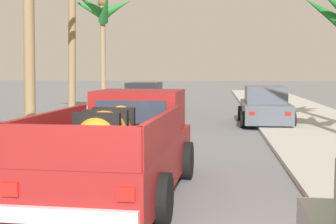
% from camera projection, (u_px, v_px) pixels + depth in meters
% --- Properties ---
extents(sidewalk_left, '(4.62, 60.00, 0.12)m').
position_uv_depth(sidewalk_left, '(66.00, 128.00, 17.79)').
color(sidewalk_left, '#B2AFA8').
rests_on(sidewalk_left, ground).
extents(sidewalk_right, '(4.62, 60.00, 0.12)m').
position_uv_depth(sidewalk_right, '(327.00, 131.00, 16.88)').
color(sidewalk_right, '#B2AFA8').
rests_on(sidewalk_right, ground).
extents(curb_left, '(0.16, 60.00, 0.10)m').
position_uv_depth(curb_left, '(91.00, 128.00, 17.70)').
color(curb_left, silver).
rests_on(curb_left, ground).
extents(curb_right, '(0.16, 60.00, 0.10)m').
position_uv_depth(curb_right, '(300.00, 131.00, 16.97)').
color(curb_right, silver).
rests_on(curb_right, ground).
extents(pickup_truck, '(2.43, 5.31, 1.80)m').
position_uv_depth(pickup_truck, '(122.00, 149.00, 8.64)').
color(pickup_truck, maroon).
rests_on(pickup_truck, ground).
extents(car_left_near, '(2.19, 4.33, 1.54)m').
position_uv_depth(car_left_near, '(145.00, 99.00, 24.35)').
color(car_left_near, black).
rests_on(car_left_near, ground).
extents(car_right_near, '(2.05, 4.27, 1.54)m').
position_uv_depth(car_right_near, '(265.00, 107.00, 19.32)').
color(car_right_near, '#474C56').
rests_on(car_right_near, ground).
extents(palm_tree_right_mid, '(3.54, 3.89, 6.30)m').
position_uv_depth(palm_tree_right_mid, '(102.00, 14.00, 27.15)').
color(palm_tree_right_mid, '#846B4C').
rests_on(palm_tree_right_mid, ground).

